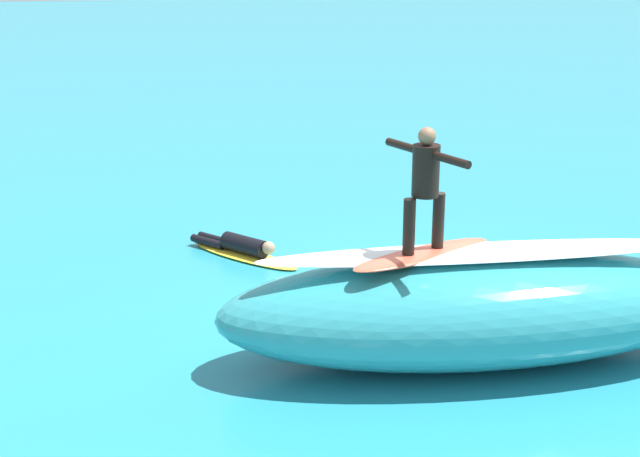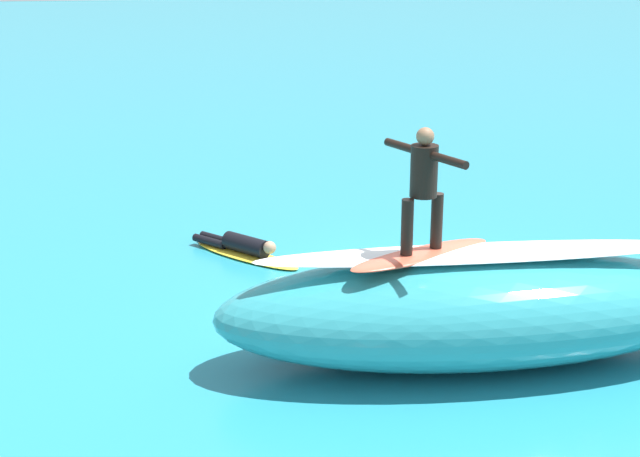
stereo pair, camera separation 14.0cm
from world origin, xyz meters
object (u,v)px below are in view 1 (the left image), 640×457
(surfboard_paddling, at_px, (245,255))
(surfer_paddling, at_px, (239,244))
(surfboard_riding, at_px, (423,254))
(surfer_riding, at_px, (425,180))

(surfboard_paddling, relative_size, surfer_paddling, 1.56)
(surfboard_riding, xyz_separation_m, surfer_paddling, (1.84, -4.23, -1.20))
(surfboard_riding, xyz_separation_m, surfboard_paddling, (1.75, -4.14, -1.37))
(surfer_riding, xyz_separation_m, surfboard_paddling, (1.75, -4.14, -2.27))
(surfboard_riding, height_order, surfer_paddling, surfboard_riding)
(surfer_riding, bearing_deg, surfboard_paddling, -91.58)
(surfboard_riding, bearing_deg, surfer_riding, 0.00)
(surfboard_paddling, bearing_deg, surfer_paddling, -180.00)
(surfer_riding, relative_size, surfboard_paddling, 0.69)
(surfboard_paddling, bearing_deg, surfer_riding, -19.77)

